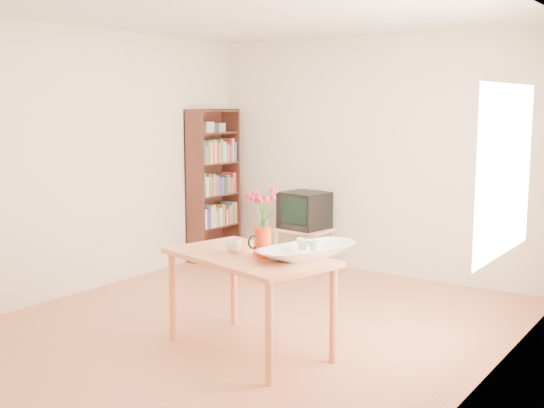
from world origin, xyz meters
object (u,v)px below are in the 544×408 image
Objects in this scene: pitcher at (263,243)px; television at (305,210)px; table at (249,267)px; mug at (234,246)px; bowl at (307,223)px.

pitcher is 0.42× the size of television.
mug is at bearing -169.77° from table.
table is at bearing 172.38° from mug.
bowl is at bearing -167.33° from mug.
bowl reaches higher than table.
bowl reaches higher than television.
bowl is 2.78m from television.
mug is 0.23× the size of bowl.
television is at bearing 122.01° from bowl.
table is at bearing -157.01° from bowl.
television is (-1.18, 2.50, -0.18)m from pitcher.
television is (-1.06, 2.51, 0.01)m from table.
television is at bearing 135.42° from pitcher.
mug is (-0.15, 0.01, 0.14)m from table.
table is 11.47× the size of mug.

